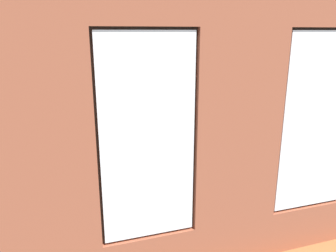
# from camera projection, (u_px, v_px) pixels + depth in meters

# --- Properties ---
(ground_plane) EXTENTS (6.90, 6.24, 0.10)m
(ground_plane) POSITION_uv_depth(u_px,v_px,m) (166.00, 176.00, 6.70)
(ground_plane) COLOR brown
(brick_wall_with_windows) EXTENTS (6.30, 0.30, 3.42)m
(brick_wall_with_windows) POSITION_uv_depth(u_px,v_px,m) (238.00, 133.00, 3.71)
(brick_wall_with_windows) COLOR #9E5138
(brick_wall_with_windows) RESTS_ON ground_plane
(couch_by_window) EXTENTS (2.01, 0.87, 0.80)m
(couch_by_window) POSITION_uv_depth(u_px,v_px,m) (202.00, 212.00, 4.64)
(couch_by_window) COLOR black
(couch_by_window) RESTS_ON ground_plane
(couch_left) EXTENTS (0.91, 1.93, 0.80)m
(couch_left) POSITION_uv_depth(u_px,v_px,m) (286.00, 155.00, 6.80)
(couch_left) COLOR black
(couch_left) RESTS_ON ground_plane
(coffee_table) EXTENTS (1.32, 0.82, 0.41)m
(coffee_table) POSITION_uv_depth(u_px,v_px,m) (155.00, 161.00, 6.39)
(coffee_table) COLOR olive
(coffee_table) RESTS_ON ground_plane
(cup_ceramic) EXTENTS (0.07, 0.07, 0.09)m
(cup_ceramic) POSITION_uv_depth(u_px,v_px,m) (161.00, 158.00, 6.28)
(cup_ceramic) COLOR #4C4C51
(cup_ceramic) RESTS_ON coffee_table
(candle_jar) EXTENTS (0.08, 0.08, 0.11)m
(candle_jar) POSITION_uv_depth(u_px,v_px,m) (145.00, 155.00, 6.40)
(candle_jar) COLOR #B7333D
(candle_jar) RESTS_ON coffee_table
(table_plant_small) EXTENTS (0.14, 0.14, 0.21)m
(table_plant_small) POSITION_uv_depth(u_px,v_px,m) (155.00, 153.00, 6.34)
(table_plant_small) COLOR brown
(table_plant_small) RESTS_ON coffee_table
(remote_black) EXTENTS (0.11, 0.18, 0.02)m
(remote_black) POSITION_uv_depth(u_px,v_px,m) (136.00, 163.00, 6.14)
(remote_black) COLOR black
(remote_black) RESTS_ON coffee_table
(media_console) EXTENTS (1.28, 0.42, 0.45)m
(media_console) POSITION_uv_depth(u_px,v_px,m) (17.00, 177.00, 6.02)
(media_console) COLOR black
(media_console) RESTS_ON ground_plane
(tv_flatscreen) EXTENTS (1.24, 0.20, 0.84)m
(tv_flatscreen) POSITION_uv_depth(u_px,v_px,m) (12.00, 143.00, 5.85)
(tv_flatscreen) COLOR black
(tv_flatscreen) RESTS_ON media_console
(papasan_chair) EXTENTS (1.11, 1.11, 0.70)m
(papasan_chair) POSITION_uv_depth(u_px,v_px,m) (98.00, 133.00, 7.90)
(papasan_chair) COLOR olive
(papasan_chair) RESTS_ON ground_plane
(potted_plant_beside_window_right) EXTENTS (0.89, 0.98, 1.42)m
(potted_plant_beside_window_right) POSITION_uv_depth(u_px,v_px,m) (68.00, 204.00, 3.89)
(potted_plant_beside_window_right) COLOR #9E5638
(potted_plant_beside_window_right) RESTS_ON ground_plane
(potted_plant_mid_room_small) EXTENTS (0.40, 0.40, 0.55)m
(potted_plant_mid_room_small) POSITION_uv_depth(u_px,v_px,m) (196.00, 138.00, 7.71)
(potted_plant_mid_room_small) COLOR #47423D
(potted_plant_mid_room_small) RESTS_ON ground_plane
(potted_plant_corner_near_left) EXTENTS (0.79, 0.97, 1.17)m
(potted_plant_corner_near_left) POSITION_uv_depth(u_px,v_px,m) (230.00, 109.00, 9.20)
(potted_plant_corner_near_left) COLOR gray
(potted_plant_corner_near_left) RESTS_ON ground_plane
(potted_plant_near_tv) EXTENTS (0.87, 0.81, 1.23)m
(potted_plant_near_tv) POSITION_uv_depth(u_px,v_px,m) (42.00, 170.00, 5.03)
(potted_plant_near_tv) COLOR #9E5638
(potted_plant_near_tv) RESTS_ON ground_plane
(potted_plant_foreground_right) EXTENTS (0.62, 0.62, 0.84)m
(potted_plant_foreground_right) POSITION_uv_depth(u_px,v_px,m) (38.00, 131.00, 7.68)
(potted_plant_foreground_right) COLOR gray
(potted_plant_foreground_right) RESTS_ON ground_plane
(potted_plant_between_couches) EXTENTS (0.85, 0.83, 1.13)m
(potted_plant_between_couches) POSITION_uv_depth(u_px,v_px,m) (288.00, 184.00, 5.06)
(potted_plant_between_couches) COLOR brown
(potted_plant_between_couches) RESTS_ON ground_plane
(potted_plant_by_left_couch) EXTENTS (0.41, 0.41, 0.75)m
(potted_plant_by_left_couch) POSITION_uv_depth(u_px,v_px,m) (236.00, 130.00, 7.92)
(potted_plant_by_left_couch) COLOR brown
(potted_plant_by_left_couch) RESTS_ON ground_plane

